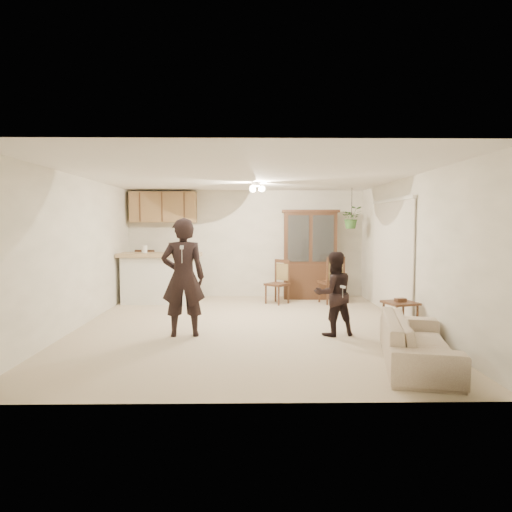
{
  "coord_description": "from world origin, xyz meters",
  "views": [
    {
      "loc": [
        0.07,
        -7.5,
        1.71
      ],
      "look_at": [
        0.19,
        0.4,
        1.16
      ],
      "focal_mm": 32.0,
      "sensor_mm": 36.0,
      "label": 1
    }
  ],
  "objects_px": {
    "child": "(334,292)",
    "chair_hutch_left": "(277,291)",
    "adult": "(183,278)",
    "side_table": "(400,317)",
    "chair_bar": "(141,287)",
    "china_hutch": "(310,255)",
    "chair_hutch_right": "(331,290)",
    "sofa": "(418,335)"
  },
  "relations": [
    {
      "from": "sofa",
      "to": "chair_hutch_right",
      "type": "bearing_deg",
      "value": 16.72
    },
    {
      "from": "child",
      "to": "chair_hutch_left",
      "type": "xyz_separation_m",
      "value": [
        -0.69,
        2.82,
        -0.41
      ]
    },
    {
      "from": "child",
      "to": "chair_hutch_left",
      "type": "distance_m",
      "value": 2.93
    },
    {
      "from": "side_table",
      "to": "chair_hutch_left",
      "type": "distance_m",
      "value": 3.22
    },
    {
      "from": "chair_bar",
      "to": "chair_hutch_left",
      "type": "xyz_separation_m",
      "value": [
        3.01,
        -0.39,
        -0.05
      ]
    },
    {
      "from": "china_hutch",
      "to": "side_table",
      "type": "bearing_deg",
      "value": -71.13
    },
    {
      "from": "side_table",
      "to": "chair_bar",
      "type": "relative_size",
      "value": 0.5
    },
    {
      "from": "adult",
      "to": "chair_hutch_left",
      "type": "distance_m",
      "value": 3.31
    },
    {
      "from": "child",
      "to": "china_hutch",
      "type": "distance_m",
      "value": 3.55
    },
    {
      "from": "chair_bar",
      "to": "chair_hutch_left",
      "type": "relative_size",
      "value": 1.2
    },
    {
      "from": "chair_bar",
      "to": "adult",
      "type": "bearing_deg",
      "value": -54.74
    },
    {
      "from": "adult",
      "to": "chair_hutch_left",
      "type": "bearing_deg",
      "value": -125.91
    },
    {
      "from": "adult",
      "to": "chair_hutch_left",
      "type": "relative_size",
      "value": 1.91
    },
    {
      "from": "sofa",
      "to": "chair_hutch_left",
      "type": "height_order",
      "value": "chair_hutch_left"
    },
    {
      "from": "china_hutch",
      "to": "chair_hutch_right",
      "type": "bearing_deg",
      "value": -57.91
    },
    {
      "from": "chair_bar",
      "to": "chair_hutch_right",
      "type": "distance_m",
      "value": 4.2
    },
    {
      "from": "sofa",
      "to": "chair_bar",
      "type": "relative_size",
      "value": 1.66
    },
    {
      "from": "child",
      "to": "chair_bar",
      "type": "relative_size",
      "value": 1.19
    },
    {
      "from": "sofa",
      "to": "adult",
      "type": "height_order",
      "value": "adult"
    },
    {
      "from": "side_table",
      "to": "chair_hutch_left",
      "type": "bearing_deg",
      "value": 123.19
    },
    {
      "from": "china_hutch",
      "to": "chair_hutch_right",
      "type": "relative_size",
      "value": 1.99
    },
    {
      "from": "chair_bar",
      "to": "china_hutch",
      "type": "bearing_deg",
      "value": 16.45
    },
    {
      "from": "china_hutch",
      "to": "chair_hutch_right",
      "type": "xyz_separation_m",
      "value": [
        0.38,
        -0.68,
        -0.72
      ]
    },
    {
      "from": "chair_bar",
      "to": "sofa",
      "type": "bearing_deg",
      "value": -34.77
    },
    {
      "from": "child",
      "to": "chair_bar",
      "type": "distance_m",
      "value": 4.92
    },
    {
      "from": "adult",
      "to": "side_table",
      "type": "relative_size",
      "value": 3.21
    },
    {
      "from": "china_hutch",
      "to": "sofa",
      "type": "bearing_deg",
      "value": -79.55
    },
    {
      "from": "sofa",
      "to": "chair_hutch_left",
      "type": "distance_m",
      "value": 4.53
    },
    {
      "from": "child",
      "to": "adult",
      "type": "bearing_deg",
      "value": -15.18
    },
    {
      "from": "child",
      "to": "chair_hutch_left",
      "type": "bearing_deg",
      "value": -91.47
    },
    {
      "from": "child",
      "to": "side_table",
      "type": "bearing_deg",
      "value": 170.89
    },
    {
      "from": "sofa",
      "to": "chair_hutch_right",
      "type": "distance_m",
      "value": 4.34
    },
    {
      "from": "sofa",
      "to": "china_hutch",
      "type": "xyz_separation_m",
      "value": [
        -0.65,
        5.0,
        0.64
      ]
    },
    {
      "from": "side_table",
      "to": "chair_bar",
      "type": "xyz_separation_m",
      "value": [
        -4.78,
        3.09,
        0.06
      ]
    },
    {
      "from": "side_table",
      "to": "chair_bar",
      "type": "distance_m",
      "value": 5.69
    },
    {
      "from": "sofa",
      "to": "child",
      "type": "relative_size",
      "value": 1.39
    },
    {
      "from": "sofa",
      "to": "china_hutch",
      "type": "relative_size",
      "value": 0.92
    },
    {
      "from": "child",
      "to": "side_table",
      "type": "xyz_separation_m",
      "value": [
        1.07,
        0.12,
        -0.42
      ]
    },
    {
      "from": "sofa",
      "to": "chair_bar",
      "type": "distance_m",
      "value": 6.47
    },
    {
      "from": "side_table",
      "to": "chair_hutch_right",
      "type": "height_order",
      "value": "chair_hutch_right"
    },
    {
      "from": "chair_bar",
      "to": "chair_hutch_left",
      "type": "bearing_deg",
      "value": 4.18
    },
    {
      "from": "china_hutch",
      "to": "side_table",
      "type": "height_order",
      "value": "china_hutch"
    }
  ]
}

